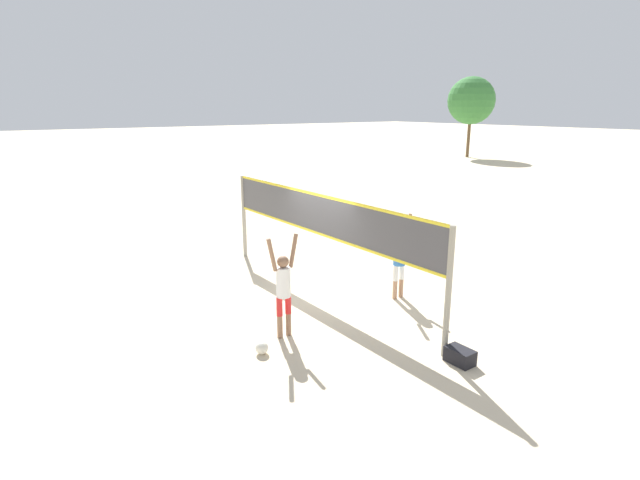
# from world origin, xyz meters

# --- Properties ---
(ground_plane) EXTENTS (200.00, 200.00, 0.00)m
(ground_plane) POSITION_xyz_m (0.00, 0.00, 0.00)
(ground_plane) COLOR beige
(volleyball_net) EXTENTS (7.86, 0.11, 2.45)m
(volleyball_net) POSITION_xyz_m (0.00, 0.00, 1.77)
(volleyball_net) COLOR gray
(volleyball_net) RESTS_ON ground_plane
(player_spiker) EXTENTS (0.28, 0.69, 2.06)m
(player_spiker) POSITION_xyz_m (1.48, -1.95, 1.08)
(player_spiker) COLOR #8C664C
(player_spiker) RESTS_ON ground_plane
(player_blocker) EXTENTS (0.28, 0.69, 2.02)m
(player_blocker) POSITION_xyz_m (1.32, 1.33, 1.06)
(player_blocker) COLOR tan
(player_blocker) RESTS_ON ground_plane
(volleyball) EXTENTS (0.24, 0.24, 0.24)m
(volleyball) POSITION_xyz_m (1.86, -2.67, 0.12)
(volleyball) COLOR silver
(volleyball) RESTS_ON ground_plane
(gear_bag) EXTENTS (0.51, 0.32, 0.28)m
(gear_bag) POSITION_xyz_m (4.22, 0.01, 0.14)
(gear_bag) COLOR black
(gear_bag) RESTS_ON ground_plane
(tree_left_cluster) EXTENTS (4.06, 4.06, 6.90)m
(tree_left_cluster) POSITION_xyz_m (-19.42, 30.30, 4.86)
(tree_left_cluster) COLOR brown
(tree_left_cluster) RESTS_ON ground_plane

